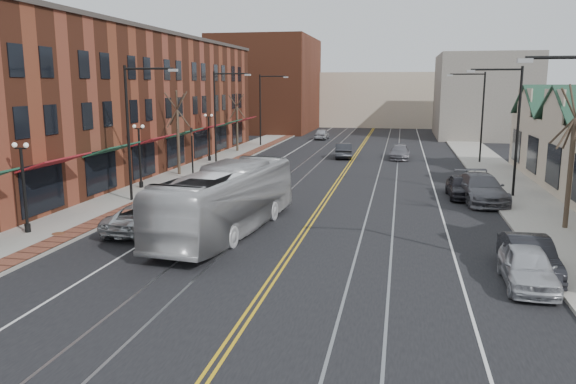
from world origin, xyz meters
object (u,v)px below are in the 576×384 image
at_px(parked_suv, 147,217).
at_px(parked_car_d, 462,187).
at_px(transit_bus, 227,200).
at_px(parked_car_c, 481,188).
at_px(parked_car_a, 528,267).
at_px(parked_car_b, 529,257).

bearing_deg(parked_suv, parked_car_d, -139.30).
relative_size(transit_bus, parked_car_c, 1.99).
relative_size(parked_car_a, parked_car_d, 0.98).
bearing_deg(parked_car_c, transit_bus, -149.15).
xyz_separation_m(transit_bus, parked_car_d, (11.91, 11.12, -0.90)).
height_order(transit_bus, parked_car_c, transit_bus).
distance_m(parked_car_a, parked_car_d, 15.98).
bearing_deg(transit_bus, parked_suv, 14.28).
bearing_deg(parked_suv, transit_bus, -168.05).
height_order(parked_car_b, parked_car_d, parked_car_d).
bearing_deg(parked_car_a, parked_car_d, 93.88).
bearing_deg(parked_car_d, parked_car_c, -51.36).
bearing_deg(transit_bus, parked_car_c, -135.63).
bearing_deg(parked_car_b, parked_car_a, -104.80).
height_order(parked_car_a, parked_car_b, parked_car_b).
relative_size(parked_suv, parked_car_b, 1.18).
distance_m(parked_car_b, parked_car_c, 13.56).
bearing_deg(parked_car_d, parked_car_a, -89.40).
bearing_deg(parked_car_a, parked_suv, 166.72).
relative_size(transit_bus, parked_car_d, 2.73).
relative_size(parked_car_c, parked_car_d, 1.37).
distance_m(transit_bus, parked_car_c, 16.31).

